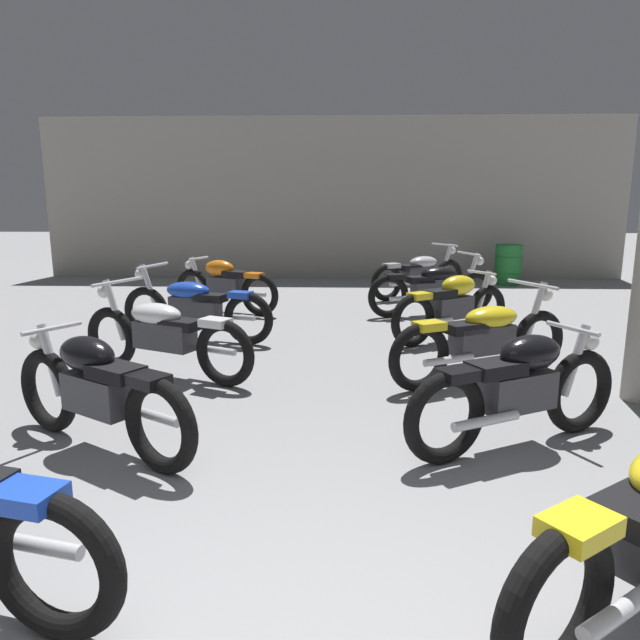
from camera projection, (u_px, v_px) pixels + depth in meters
back_wall at (332, 199)px, 13.24m from camera, size 13.17×0.24×3.60m
motorcycle_left_row_1 at (98, 390)px, 4.22m from camera, size 1.73×1.13×0.88m
motorcycle_left_row_2 at (164, 334)px, 5.99m from camera, size 2.02×1.06×0.97m
motorcycle_left_row_3 at (195, 306)px, 7.52m from camera, size 2.11×0.86×0.97m
motorcycle_left_row_4 at (225, 284)px, 9.38m from camera, size 1.84×0.90×0.88m
motorcycle_right_row_1 at (519, 388)px, 4.27m from camera, size 1.80×1.01×0.88m
motorcycle_right_row_2 at (483, 338)px, 5.82m from camera, size 1.98×1.13×0.97m
motorcycle_right_row_3 at (452, 306)px, 7.52m from camera, size 1.70×1.19×0.88m
motorcycle_right_row_4 at (433, 287)px, 9.16m from camera, size 2.09×0.93×0.97m
motorcycle_right_row_5 at (420, 273)px, 10.78m from camera, size 1.87×1.29×0.97m
oil_drum at (508, 265)px, 12.42m from camera, size 0.59×0.59×0.85m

